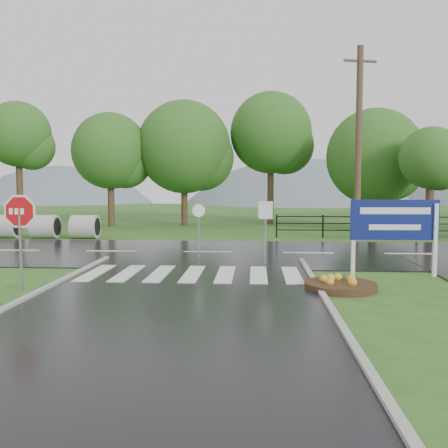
{
  "coord_description": "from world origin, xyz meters",
  "views": [
    {
      "loc": [
        1.89,
        -9.86,
        2.78
      ],
      "look_at": [
        0.89,
        6.0,
        1.5
      ],
      "focal_mm": 40.0,
      "sensor_mm": 36.0,
      "label": 1
    }
  ],
  "objects": [
    {
      "name": "utility_pole_east",
      "position": [
        6.99,
        15.5,
        4.85
      ],
      "size": [
        1.67,
        0.5,
        9.54
      ],
      "color": "#473523",
      "rests_on": "ground"
    },
    {
      "name": "flower_bed",
      "position": [
        4.14,
        3.26,
        0.14
      ],
      "size": [
        1.88,
        1.88,
        0.38
      ],
      "color": "#332111",
      "rests_on": "ground"
    },
    {
      "name": "curb_right",
      "position": [
        3.55,
        -4.0,
        0.0
      ],
      "size": [
        0.15,
        24.0,
        0.12
      ],
      "primitive_type": "cube",
      "color": "#A3A39B",
      "rests_on": "ground"
    },
    {
      "name": "estate_billboard",
      "position": [
        6.07,
        5.33,
        1.59
      ],
      "size": [
        2.64,
        0.16,
        2.31
      ],
      "color": "silver",
      "rests_on": "ground"
    },
    {
      "name": "reg_sign_small",
      "position": [
        2.24,
        7.0,
        1.55
      ],
      "size": [
        0.48,
        0.11,
        2.2
      ],
      "color": "#939399",
      "rests_on": "ground"
    },
    {
      "name": "stop_sign",
      "position": [
        -4.16,
        2.57,
        1.86
      ],
      "size": [
        1.19,
        0.09,
        2.67
      ],
      "color": "#939399",
      "rests_on": "ground"
    },
    {
      "name": "fence_west",
      "position": [
        7.75,
        16.0,
        0.72
      ],
      "size": [
        9.58,
        0.08,
        1.2
      ],
      "color": "black",
      "rests_on": "ground"
    },
    {
      "name": "main_road",
      "position": [
        0.0,
        10.0,
        0.0
      ],
      "size": [
        90.0,
        8.0,
        0.04
      ],
      "primitive_type": "cube",
      "color": "black",
      "rests_on": "ground"
    },
    {
      "name": "crosswalk",
      "position": [
        0.0,
        5.0,
        0.06
      ],
      "size": [
        6.5,
        2.8,
        0.02
      ],
      "color": "silver",
      "rests_on": "ground"
    },
    {
      "name": "entrance_tree_left",
      "position": [
        11.23,
        17.5,
        4.12
      ],
      "size": [
        3.32,
        3.32,
        5.83
      ],
      "color": "#3D2B1C",
      "rests_on": "ground"
    },
    {
      "name": "reg_sign_round",
      "position": [
        -0.2,
        8.47,
        1.31
      ],
      "size": [
        0.47,
        0.12,
        2.03
      ],
      "color": "#939399",
      "rests_on": "ground"
    },
    {
      "name": "ground",
      "position": [
        0.0,
        0.0,
        0.0
      ],
      "size": [
        120.0,
        120.0,
        0.0
      ],
      "primitive_type": "plane",
      "color": "#2F5D1F",
      "rests_on": "ground"
    },
    {
      "name": "hills",
      "position": [
        3.49,
        65.0,
        -15.54
      ],
      "size": [
        102.0,
        48.0,
        48.0
      ],
      "color": "slate",
      "rests_on": "ground"
    },
    {
      "name": "treeline",
      "position": [
        1.0,
        24.0,
        0.0
      ],
      "size": [
        83.2,
        5.2,
        10.0
      ],
      "color": "#275B1C",
      "rests_on": "ground"
    }
  ]
}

